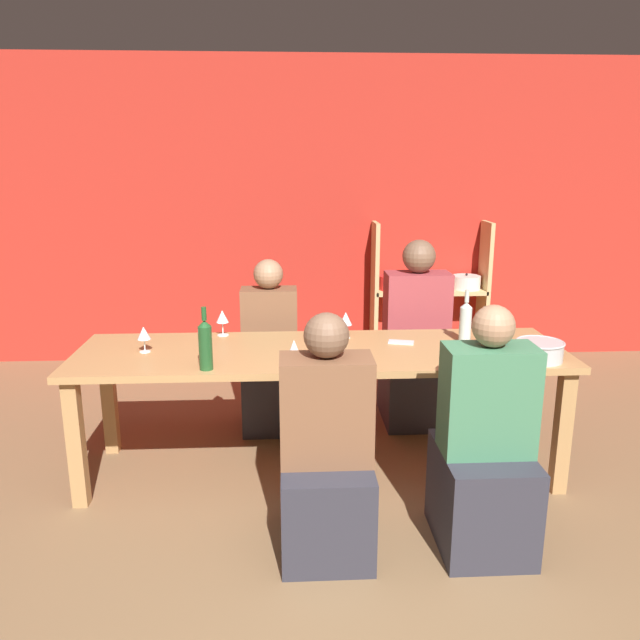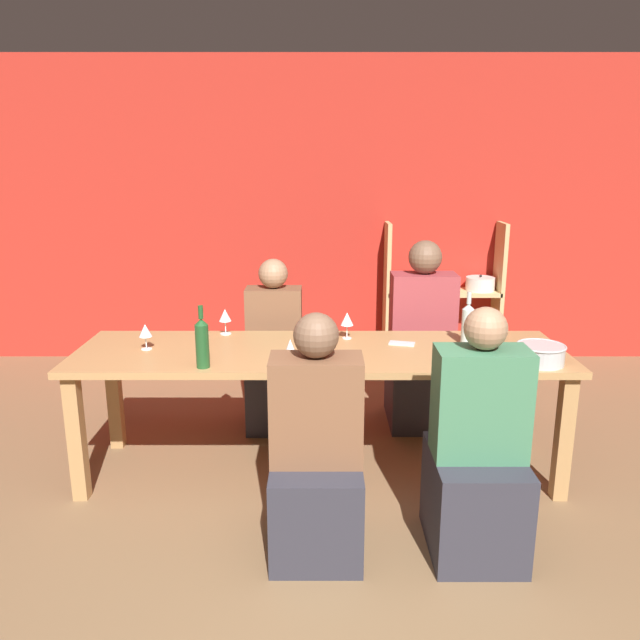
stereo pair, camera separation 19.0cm
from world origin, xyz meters
name	(u,v)px [view 1 (the left image)]	position (x,y,z in m)	size (l,w,h in m)	color
wall_back_red	(308,213)	(0.00, 3.83, 1.35)	(8.80, 0.06, 2.70)	red
shelf_unit	(428,311)	(1.09, 3.63, 0.48)	(1.04, 0.30, 1.28)	tan
dining_table	(321,364)	(-0.01, 1.57, 0.68)	(2.80, 0.80, 0.76)	#AD7F4C
mixing_bowl	(539,350)	(1.17, 1.31, 0.82)	(0.26, 0.26, 0.11)	#B7BABC
wine_bottle_green	(205,344)	(-0.63, 1.25, 0.90)	(0.07, 0.07, 0.33)	#1E4C23
wine_bottle_dark	(465,321)	(0.86, 1.67, 0.89)	(0.07, 0.07, 0.32)	#B2C6C1
wine_glass_red_a	(484,314)	(1.04, 1.91, 0.88)	(0.07, 0.07, 0.16)	white
wine_glass_empty_a	(346,319)	(0.15, 1.80, 0.88)	(0.08, 0.08, 0.16)	white
wine_glass_red_b	(294,348)	(-0.17, 1.29, 0.86)	(0.06, 0.06, 0.14)	white
wine_glass_red_c	(144,334)	(-1.01, 1.57, 0.87)	(0.08, 0.08, 0.15)	white
wine_glass_white_a	(222,318)	(-0.60, 1.90, 0.88)	(0.08, 0.08, 0.16)	white
wine_glass_empty_b	(317,323)	(-0.02, 1.70, 0.89)	(0.07, 0.07, 0.17)	white
cell_phone	(401,342)	(0.47, 1.67, 0.77)	(0.16, 0.11, 0.01)	silver
person_near_a	(484,461)	(0.72, 0.79, 0.43)	(0.42, 0.52, 1.20)	#2D2D38
person_far_a	(415,356)	(0.70, 2.30, 0.47)	(0.44, 0.55, 1.30)	#2D2D38
person_near_b	(326,467)	(-0.03, 0.80, 0.42)	(0.42, 0.53, 1.17)	#2D2D38
person_far_b	(270,366)	(-0.32, 2.24, 0.44)	(0.38, 0.47, 1.18)	#2D2D38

